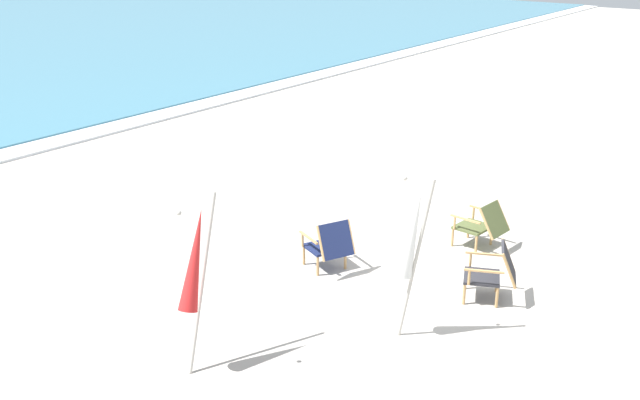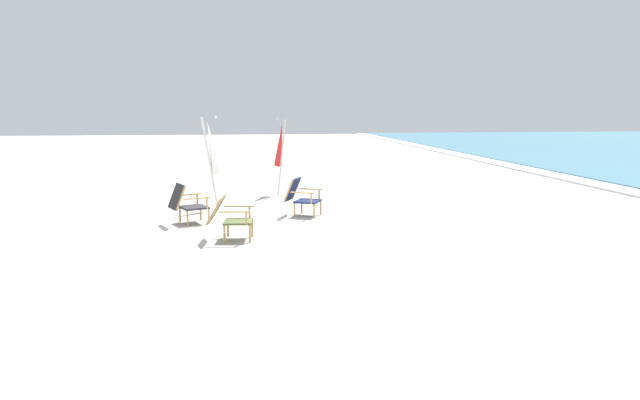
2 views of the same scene
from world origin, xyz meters
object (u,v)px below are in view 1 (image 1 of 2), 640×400
Objects in this scene: beach_chair_mid_center at (494,271)px; umbrella_furled_white at (412,234)px; beach_chair_far_center at (330,244)px; beach_chair_front_left at (483,224)px; umbrella_furled_red at (195,261)px.

umbrella_furled_white is (-1.52, 0.43, 0.95)m from beach_chair_mid_center.
umbrella_furled_white reaches higher than beach_chair_far_center.
beach_chair_front_left is at bearing 8.15° from umbrella_furled_white.
beach_chair_mid_center is at bearing -149.90° from beach_chair_front_left.
beach_chair_front_left is 5.23m from umbrella_furled_red.
beach_chair_far_center is 2.39m from beach_chair_mid_center.
beach_chair_far_center is at bearing 145.25° from beach_chair_front_left.
umbrella_furled_red is (-2.92, -0.26, 0.88)m from beach_chair_far_center.
beach_chair_far_center and beach_chair_mid_center have the same top height.
beach_chair_mid_center is 0.44× the size of umbrella_furled_red.
beach_chair_far_center is 2.55m from beach_chair_front_left.
umbrella_furled_white reaches higher than beach_chair_mid_center.
umbrella_furled_white is at bearing -171.85° from beach_chair_front_left.
beach_chair_far_center reaches higher than beach_chair_front_left.
umbrella_furled_red reaches higher than beach_chair_front_left.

